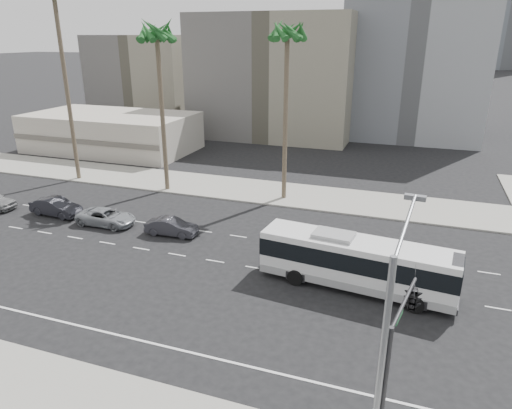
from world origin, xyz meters
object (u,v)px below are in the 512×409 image
at_px(car_c, 56,207).
at_px(palm_mid, 157,38).
at_px(car_b, 106,217).
at_px(car_a, 171,227).
at_px(city_bus, 356,262).
at_px(traffic_signal, 410,308).
at_px(streetlight_corner, 385,354).
at_px(palm_near, 287,36).

bearing_deg(car_c, palm_mid, -27.24).
bearing_deg(car_b, car_a, -91.35).
relative_size(car_a, car_c, 0.87).
bearing_deg(palm_mid, car_c, -120.92).
xyz_separation_m(city_bus, car_a, (-14.87, 3.38, -1.12)).
relative_size(car_a, traffic_signal, 0.63).
relative_size(streetlight_corner, traffic_signal, 1.43).
bearing_deg(traffic_signal, streetlight_corner, -93.47).
height_order(car_a, palm_mid, palm_mid).
height_order(car_b, traffic_signal, traffic_signal).
bearing_deg(city_bus, car_c, 177.84).
distance_m(traffic_signal, palm_near, 29.36).
height_order(car_b, streetlight_corner, streetlight_corner).
bearing_deg(car_c, streetlight_corner, -116.76).
relative_size(city_bus, palm_mid, 0.74).
xyz_separation_m(streetlight_corner, traffic_signal, (0.65, 2.73, 0.17)).
bearing_deg(city_bus, streetlight_corner, -73.62).
bearing_deg(palm_mid, car_b, -90.94).
height_order(car_c, palm_mid, palm_mid).
height_order(car_b, palm_mid, palm_mid).
distance_m(car_a, traffic_signal, 23.24).
bearing_deg(car_a, car_b, 85.84).
xyz_separation_m(streetlight_corner, palm_mid, (-23.32, 26.48, 9.31)).
xyz_separation_m(city_bus, car_b, (-21.04, 3.41, -1.11)).
bearing_deg(car_c, city_bus, -94.41).
xyz_separation_m(city_bus, palm_mid, (-20.87, 13.23, 12.91)).
bearing_deg(palm_near, palm_mid, -173.30).
relative_size(car_b, car_c, 1.04).
bearing_deg(car_b, traffic_signal, -121.13).
relative_size(city_bus, car_c, 2.55).
xyz_separation_m(car_c, traffic_signal, (29.63, -14.30, 4.78)).
xyz_separation_m(car_b, traffic_signal, (24.13, -13.93, 4.88)).
bearing_deg(streetlight_corner, city_bus, 106.14).
bearing_deg(streetlight_corner, palm_mid, 137.07).
xyz_separation_m(streetlight_corner, palm_near, (-11.32, 27.89, 9.43)).
relative_size(city_bus, car_b, 2.44).
height_order(city_bus, car_a, city_bus).
bearing_deg(car_b, palm_mid, -2.07).
distance_m(city_bus, streetlight_corner, 13.95).
bearing_deg(city_bus, palm_mid, 153.58).
bearing_deg(car_a, traffic_signal, -131.69).
bearing_deg(city_bus, car_b, 176.74).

